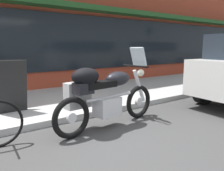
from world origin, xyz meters
TOP-DOWN VIEW (x-y plane):
  - ground_plane at (0.00, 0.00)m, footprint 80.00×80.00m
  - storefront_building at (6.28, 4.38)m, footprint 20.55×0.90m
  - touring_motorcycle at (0.19, 0.54)m, footprint 2.21×0.62m
  - sandwich_board_sign at (-0.96, 2.09)m, footprint 0.55×0.43m

SIDE VIEW (x-z plane):
  - ground_plane at x=0.00m, z-range 0.00..0.00m
  - touring_motorcycle at x=0.19m, z-range -0.09..1.31m
  - sandwich_board_sign at x=-0.96m, z-range 0.13..1.16m
  - storefront_building at x=6.28m, z-range -0.07..6.28m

